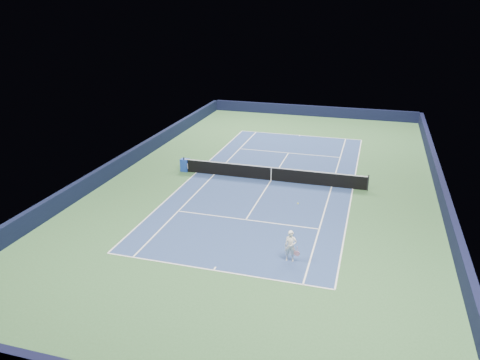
# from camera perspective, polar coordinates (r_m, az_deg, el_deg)

# --- Properties ---
(ground) EXTENTS (40.00, 40.00, 0.00)m
(ground) POSITION_cam_1_polar(r_m,az_deg,el_deg) (32.10, 3.80, -0.06)
(ground) COLOR #315930
(ground) RESTS_ON ground
(wall_far) EXTENTS (22.00, 0.35, 1.10)m
(wall_far) POSITION_cam_1_polar(r_m,az_deg,el_deg) (50.71, 8.83, 8.32)
(wall_far) COLOR black
(wall_far) RESTS_ON ground
(wall_right) EXTENTS (0.35, 40.00, 1.10)m
(wall_right) POSITION_cam_1_polar(r_m,az_deg,el_deg) (31.59, 23.35, -1.11)
(wall_right) COLOR black
(wall_right) RESTS_ON ground
(wall_left) EXTENTS (0.35, 40.00, 1.10)m
(wall_left) POSITION_cam_1_polar(r_m,az_deg,el_deg) (35.67, -13.40, 2.54)
(wall_left) COLOR black
(wall_left) RESTS_ON ground
(court_surface) EXTENTS (10.97, 23.77, 0.01)m
(court_surface) POSITION_cam_1_polar(r_m,az_deg,el_deg) (32.10, 3.80, -0.05)
(court_surface) COLOR navy
(court_surface) RESTS_ON ground
(baseline_far) EXTENTS (10.97, 0.08, 0.00)m
(baseline_far) POSITION_cam_1_polar(r_m,az_deg,el_deg) (43.21, 7.30, 5.43)
(baseline_far) COLOR white
(baseline_far) RESTS_ON ground
(baseline_near) EXTENTS (10.97, 0.08, 0.00)m
(baseline_near) POSITION_cam_1_polar(r_m,az_deg,el_deg) (21.81, -3.24, -10.92)
(baseline_near) COLOR white
(baseline_near) RESTS_ON ground
(sideline_doubles_right) EXTENTS (0.08, 23.77, 0.00)m
(sideline_doubles_right) POSITION_cam_1_polar(r_m,az_deg,el_deg) (31.47, 13.59, -1.05)
(sideline_doubles_right) COLOR white
(sideline_doubles_right) RESTS_ON ground
(sideline_doubles_left) EXTENTS (0.08, 23.77, 0.00)m
(sideline_doubles_left) POSITION_cam_1_polar(r_m,az_deg,el_deg) (33.61, -5.35, 0.91)
(sideline_doubles_left) COLOR white
(sideline_doubles_left) RESTS_ON ground
(sideline_singles_right) EXTENTS (0.08, 23.77, 0.00)m
(sideline_singles_right) POSITION_cam_1_polar(r_m,az_deg,el_deg) (31.54, 11.11, -0.80)
(sideline_singles_right) COLOR white
(sideline_singles_right) RESTS_ON ground
(sideline_singles_left) EXTENTS (0.08, 23.77, 0.00)m
(sideline_singles_left) POSITION_cam_1_polar(r_m,az_deg,el_deg) (33.16, -3.15, 0.68)
(sideline_singles_left) COLOR white
(sideline_singles_left) RESTS_ON ground
(service_line_far) EXTENTS (8.23, 0.08, 0.00)m
(service_line_far) POSITION_cam_1_polar(r_m,az_deg,el_deg) (38.02, 5.94, 3.30)
(service_line_far) COLOR white
(service_line_far) RESTS_ON ground
(service_line_near) EXTENTS (8.23, 0.08, 0.00)m
(service_line_near) POSITION_cam_1_polar(r_m,az_deg,el_deg) (26.39, 0.72, -4.86)
(service_line_near) COLOR white
(service_line_near) RESTS_ON ground
(center_service_line) EXTENTS (0.08, 12.80, 0.00)m
(center_service_line) POSITION_cam_1_polar(r_m,az_deg,el_deg) (32.10, 3.80, -0.04)
(center_service_line) COLOR white
(center_service_line) RESTS_ON ground
(center_mark_far) EXTENTS (0.08, 0.30, 0.00)m
(center_mark_far) POSITION_cam_1_polar(r_m,az_deg,el_deg) (43.07, 7.27, 5.38)
(center_mark_far) COLOR white
(center_mark_far) RESTS_ON ground
(center_mark_near) EXTENTS (0.08, 0.30, 0.00)m
(center_mark_near) POSITION_cam_1_polar(r_m,az_deg,el_deg) (21.93, -3.11, -10.72)
(center_mark_near) COLOR white
(center_mark_near) RESTS_ON ground
(tennis_net) EXTENTS (12.90, 0.10, 1.07)m
(tennis_net) POSITION_cam_1_polar(r_m,az_deg,el_deg) (31.92, 3.82, 0.79)
(tennis_net) COLOR black
(tennis_net) RESTS_ON ground
(sponsor_cube) EXTENTS (0.60, 0.54, 0.91)m
(sponsor_cube) POSITION_cam_1_polar(r_m,az_deg,el_deg) (33.92, -6.73, 1.84)
(sponsor_cube) COLOR #1C3EA8
(sponsor_cube) RESTS_ON ground
(tennis_player) EXTENTS (0.76, 1.24, 2.58)m
(tennis_player) POSITION_cam_1_polar(r_m,az_deg,el_deg) (22.26, 6.19, -8.01)
(tennis_player) COLOR white
(tennis_player) RESTS_ON ground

